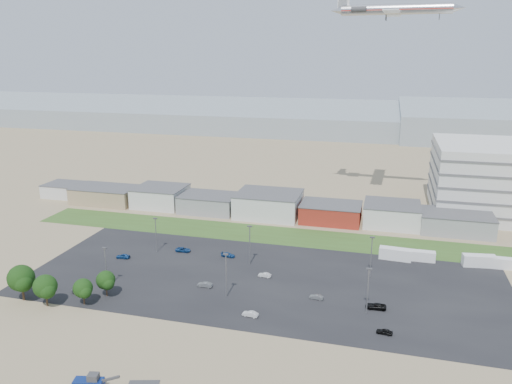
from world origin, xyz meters
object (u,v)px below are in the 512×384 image
(parked_car_9, at_px, (183,250))
(parked_car_10, at_px, (81,291))
(parked_car_2, at_px, (384,332))
(parked_car_0, at_px, (376,306))
(parked_car_4, at_px, (205,285))
(parked_car_1, at_px, (316,297))
(parked_car_13, at_px, (250,314))
(airliner, at_px, (396,9))
(parked_car_5, at_px, (123,256))
(parked_car_7, at_px, (265,275))
(box_trailer_a, at_px, (395,254))
(parked_car_6, at_px, (228,255))
(telehandler, at_px, (89,383))

(parked_car_9, bearing_deg, parked_car_10, 153.98)
(parked_car_2, xyz_separation_m, parked_car_9, (-57.03, 30.24, 0.05))
(parked_car_0, relative_size, parked_car_4, 1.21)
(parked_car_1, xyz_separation_m, parked_car_13, (-12.74, -11.61, 0.04))
(airliner, bearing_deg, parked_car_0, -87.65)
(parked_car_0, height_order, parked_car_10, parked_car_0)
(parked_car_13, bearing_deg, parked_car_5, -109.67)
(parked_car_5, bearing_deg, parked_car_9, 117.55)
(parked_car_1, xyz_separation_m, parked_car_7, (-14.53, 8.51, 0.01))
(parked_car_7, bearing_deg, parked_car_1, 64.93)
(parked_car_5, xyz_separation_m, parked_car_13, (42.96, -21.61, -0.07))
(box_trailer_a, relative_size, parked_car_5, 2.26)
(parked_car_6, bearing_deg, telehandler, -179.09)
(airliner, distance_m, parked_car_9, 109.41)
(parked_car_4, relative_size, parked_car_10, 0.91)
(airliner, height_order, parked_car_2, airliner)
(parked_car_13, bearing_deg, parked_car_6, -146.68)
(parked_car_0, relative_size, parked_car_7, 1.37)
(airliner, height_order, parked_car_13, airliner)
(parked_car_0, xyz_separation_m, parked_car_2, (2.05, -10.25, -0.08))
(telehandler, bearing_deg, parked_car_2, 21.32)
(box_trailer_a, bearing_deg, parked_car_6, -162.89)
(airliner, bearing_deg, parked_car_5, -131.06)
(box_trailer_a, height_order, parked_car_0, box_trailer_a)
(parked_car_10, bearing_deg, box_trailer_a, -64.43)
(parked_car_0, height_order, parked_car_1, parked_car_0)
(parked_car_10, xyz_separation_m, parked_car_13, (41.96, 0.09, -0.01))
(telehandler, xyz_separation_m, box_trailer_a, (50.17, 71.57, -0.04))
(telehandler, bearing_deg, parked_car_10, 113.95)
(airliner, height_order, parked_car_7, airliner)
(telehandler, distance_m, parked_car_4, 42.23)
(parked_car_0, distance_m, parked_car_2, 10.45)
(telehandler, relative_size, parked_car_4, 2.11)
(parked_car_10, relative_size, parked_car_13, 1.16)
(box_trailer_a, bearing_deg, parked_car_7, -143.37)
(box_trailer_a, distance_m, parked_car_4, 53.98)
(airliner, relative_size, parked_car_0, 9.93)
(airliner, relative_size, parked_car_1, 13.77)
(parked_car_2, bearing_deg, parked_car_0, -162.23)
(telehandler, xyz_separation_m, parked_car_0, (45.97, 41.55, -1.03))
(parked_car_7, distance_m, parked_car_9, 28.82)
(box_trailer_a, xyz_separation_m, parked_car_6, (-45.42, -10.27, -1.04))
(airliner, xyz_separation_m, parked_car_10, (-67.82, -95.21, -69.40))
(parked_car_0, bearing_deg, parked_car_7, -112.16)
(airliner, distance_m, parked_car_13, 120.56)
(telehandler, distance_m, parked_car_10, 38.18)
(parked_car_1, height_order, parked_car_5, parked_car_5)
(parked_car_0, bearing_deg, parked_car_6, -118.81)
(parked_car_7, relative_size, parked_car_13, 0.94)
(parked_car_1, relative_size, parked_car_7, 0.99)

